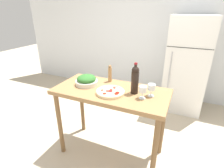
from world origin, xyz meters
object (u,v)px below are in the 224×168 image
refrigerator (187,65)px  salad_bowl (87,80)px  pepper_mill (110,74)px  homemade_pizza (110,92)px  wine_glass_far (151,88)px  wine_bottle (135,79)px  wine_glass_near (143,90)px

refrigerator → salad_bowl: 1.96m
pepper_mill → homemade_pizza: (0.15, -0.31, -0.09)m
refrigerator → wine_glass_far: refrigerator is taller
salad_bowl → pepper_mill: bearing=44.1°
wine_bottle → wine_glass_far: wine_bottle is taller
salad_bowl → homemade_pizza: salad_bowl is taller
refrigerator → pepper_mill: size_ratio=7.69×
refrigerator → wine_bottle: size_ratio=4.92×
wine_bottle → wine_glass_far: bearing=0.6°
refrigerator → salad_bowl: (-1.08, -1.63, 0.13)m
wine_glass_near → pepper_mill: (-0.50, 0.28, 0.01)m
refrigerator → homemade_pizza: 1.88m
wine_glass_near → salad_bowl: (-0.71, 0.07, -0.04)m
wine_bottle → homemade_pizza: bearing=-153.9°
wine_glass_near → pepper_mill: pepper_mill is taller
wine_bottle → wine_glass_near: wine_bottle is taller
refrigerator → wine_glass_far: size_ratio=12.57×
wine_bottle → salad_bowl: 0.61m
homemade_pizza → wine_glass_far: bearing=15.7°
refrigerator → salad_bowl: refrigerator is taller
refrigerator → pepper_mill: bearing=-121.3°
wine_glass_far → homemade_pizza: 0.44m
wine_glass_near → wine_bottle: bearing=142.6°
wine_glass_near → homemade_pizza: wine_glass_near is taller
wine_glass_far → homemade_pizza: wine_glass_far is taller
salad_bowl → homemade_pizza: 0.38m
pepper_mill → refrigerator: bearing=58.7°
refrigerator → wine_bottle: (-0.48, -1.62, 0.24)m
pepper_mill → salad_bowl: 0.31m
wine_glass_far → salad_bowl: size_ratio=0.50×
wine_glass_near → wine_glass_far: size_ratio=1.00×
wine_bottle → homemade_pizza: wine_bottle is taller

